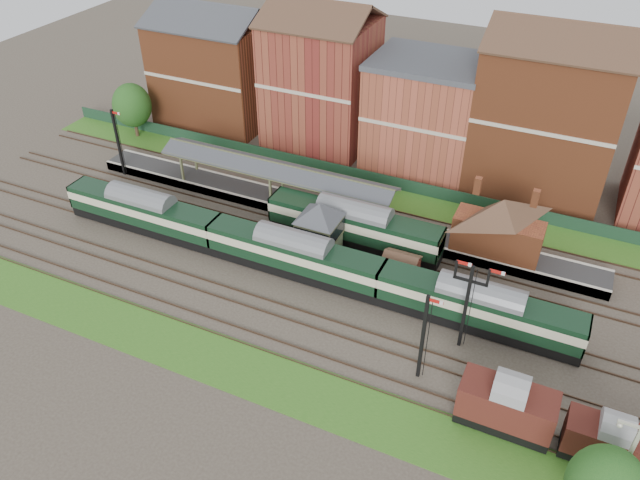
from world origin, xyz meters
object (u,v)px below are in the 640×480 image
at_px(semaphore_bracket, 467,301).
at_px(platform_railcar, 354,224).
at_px(signal_box, 319,229).
at_px(goods_van_a, 506,405).
at_px(dmu_train, 294,254).

distance_m(semaphore_bracket, platform_railcar, 15.89).
bearing_deg(signal_box, goods_van_a, -31.88).
relative_size(semaphore_bracket, goods_van_a, 1.27).
height_order(signal_box, goods_van_a, signal_box).
xyz_separation_m(semaphore_bracket, goods_van_a, (4.65, -6.50, -2.43)).
height_order(signal_box, platform_railcar, signal_box).
height_order(dmu_train, platform_railcar, platform_railcar).
xyz_separation_m(signal_box, platform_railcar, (2.14, 3.25, -0.86)).
height_order(signal_box, semaphore_bracket, semaphore_bracket).
height_order(dmu_train, goods_van_a, goods_van_a).
bearing_deg(goods_van_a, platform_railcar, 138.55).
relative_size(platform_railcar, goods_van_a, 2.68).
distance_m(signal_box, semaphore_bracket, 16.16).
bearing_deg(platform_railcar, signal_box, -123.42).
bearing_deg(semaphore_bracket, platform_railcar, 145.08).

